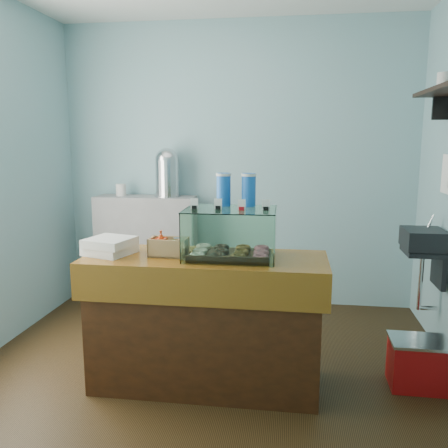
% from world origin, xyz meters
% --- Properties ---
extents(ground, '(3.50, 3.50, 0.00)m').
position_xyz_m(ground, '(0.00, 0.00, 0.00)').
color(ground, black).
rests_on(ground, ground).
extents(room_shell, '(3.54, 3.04, 2.82)m').
position_xyz_m(room_shell, '(0.03, 0.01, 1.71)').
color(room_shell, '#7CAEB5').
rests_on(room_shell, ground).
extents(counter, '(1.60, 0.60, 0.90)m').
position_xyz_m(counter, '(0.00, -0.25, 0.46)').
color(counter, '#48200D').
rests_on(counter, ground).
extents(back_shelf, '(1.00, 0.32, 1.10)m').
position_xyz_m(back_shelf, '(-0.90, 1.32, 0.55)').
color(back_shelf, gray).
rests_on(back_shelf, ground).
extents(display_case, '(0.60, 0.44, 0.54)m').
position_xyz_m(display_case, '(0.17, -0.21, 1.08)').
color(display_case, '#301D0E').
rests_on(display_case, counter).
extents(condiment_crate, '(0.25, 0.16, 0.17)m').
position_xyz_m(condiment_crate, '(-0.25, -0.26, 0.96)').
color(condiment_crate, tan).
rests_on(condiment_crate, counter).
extents(pastry_boxes, '(0.35, 0.36, 0.11)m').
position_xyz_m(pastry_boxes, '(-0.65, -0.27, 0.96)').
color(pastry_boxes, silver).
rests_on(pastry_boxes, counter).
extents(coffee_urn, '(0.26, 0.26, 0.48)m').
position_xyz_m(coffee_urn, '(-0.67, 1.31, 1.35)').
color(coffee_urn, silver).
rests_on(coffee_urn, back_shelf).
extents(red_cooler, '(0.39, 0.30, 0.34)m').
position_xyz_m(red_cooler, '(1.43, -0.09, 0.17)').
color(red_cooler, '#B10E0E').
rests_on(red_cooler, ground).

